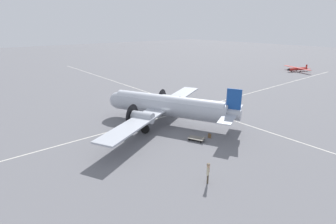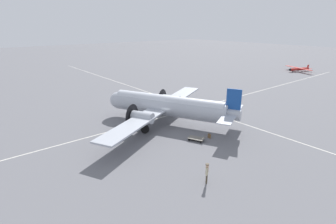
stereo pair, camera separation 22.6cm
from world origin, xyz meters
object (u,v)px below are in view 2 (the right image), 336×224
airliner_main (165,105)px  suitcase_near_door (209,136)px  baggage_cart (196,138)px  light_aircraft_distant (299,69)px  crew_foreground (207,171)px

airliner_main → suitcase_near_door: airliner_main is taller
baggage_cart → airliner_main: bearing=-31.1°
airliner_main → baggage_cart: bearing=146.9°
baggage_cart → light_aircraft_distant: bearing=-99.5°
airliner_main → light_aircraft_distant: (-7.77, 53.87, -1.67)m
suitcase_near_door → light_aircraft_distant: 55.07m
baggage_cart → light_aircraft_distant: size_ratio=0.23×
airliner_main → crew_foreground: size_ratio=13.07×
airliner_main → baggage_cart: size_ratio=11.26×
suitcase_near_door → baggage_cart: bearing=-106.0°
light_aircraft_distant → baggage_cart: bearing=35.6°
crew_foreground → light_aircraft_distant: (-20.97, 60.00, -0.35)m
airliner_main → light_aircraft_distant: airliner_main is taller
airliner_main → suitcase_near_door: bearing=160.6°
crew_foreground → airliner_main: bearing=-149.2°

